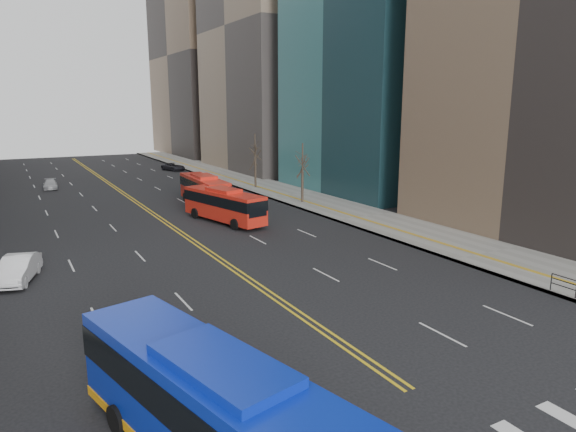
# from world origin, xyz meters

# --- Properties ---
(sidewalk_right) EXTENTS (7.00, 130.00, 0.15)m
(sidewalk_right) POSITION_xyz_m (17.50, 45.00, 0.07)
(sidewalk_right) COLOR gray
(sidewalk_right) RESTS_ON ground
(centerline) EXTENTS (0.55, 100.00, 0.01)m
(centerline) POSITION_xyz_m (0.00, 55.00, 0.01)
(centerline) COLOR gold
(centerline) RESTS_ON ground
(office_towers) EXTENTS (83.00, 134.00, 58.00)m
(office_towers) POSITION_xyz_m (0.12, 68.51, 23.92)
(office_towers) COLOR #9C9B9E
(office_towers) RESTS_ON ground
(street_trees) EXTENTS (35.20, 47.20, 7.60)m
(street_trees) POSITION_xyz_m (-7.18, 34.55, 4.87)
(street_trees) COLOR #2E231C
(street_trees) RESTS_ON ground
(blue_bus) EXTENTS (5.73, 13.32, 3.77)m
(blue_bus) POSITION_xyz_m (-7.93, 4.00, 1.98)
(blue_bus) COLOR #0B25AA
(blue_bus) RESTS_ON ground
(red_bus_near) EXTENTS (4.52, 10.23, 3.19)m
(red_bus_near) POSITION_xyz_m (4.80, 35.30, 1.78)
(red_bus_near) COLOR red
(red_bus_near) RESTS_ON ground
(red_bus_far) EXTENTS (2.99, 10.59, 3.35)m
(red_bus_far) POSITION_xyz_m (6.02, 43.86, 1.87)
(red_bus_far) COLOR red
(red_bus_far) RESTS_ON ground
(car_white) EXTENTS (3.04, 5.07, 1.58)m
(car_white) POSITION_xyz_m (-12.50, 26.13, 0.79)
(car_white) COLOR silver
(car_white) RESTS_ON ground
(car_dark_mid) EXTENTS (1.71, 4.15, 1.41)m
(car_dark_mid) POSITION_xyz_m (5.51, 45.26, 0.70)
(car_dark_mid) COLOR black
(car_dark_mid) RESTS_ON ground
(car_silver) EXTENTS (1.98, 4.20, 1.18)m
(car_silver) POSITION_xyz_m (-7.54, 64.51, 0.59)
(car_silver) COLOR #AAABAF
(car_silver) RESTS_ON ground
(car_dark_far) EXTENTS (3.46, 5.01, 1.27)m
(car_dark_far) POSITION_xyz_m (12.15, 75.67, 0.64)
(car_dark_far) COLOR black
(car_dark_far) RESTS_ON ground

